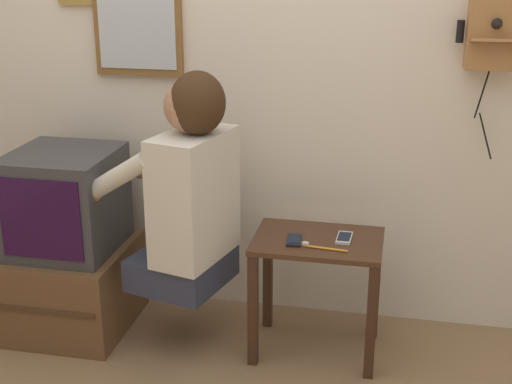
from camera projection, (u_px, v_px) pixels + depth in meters
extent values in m
cube|color=beige|center=(255.00, 44.00, 3.15)|extent=(6.80, 0.05, 2.55)
cube|color=#422819|center=(318.00, 241.00, 2.98)|extent=(0.54, 0.38, 0.02)
cube|color=#382215|center=(253.00, 310.00, 2.96)|extent=(0.04, 0.04, 0.51)
cube|color=#382215|center=(371.00, 322.00, 2.87)|extent=(0.04, 0.04, 0.51)
cube|color=#382215|center=(268.00, 276.00, 3.27)|extent=(0.04, 0.04, 0.51)
cube|color=#382215|center=(375.00, 286.00, 3.17)|extent=(0.04, 0.04, 0.51)
cube|color=#2D3347|center=(182.00, 267.00, 3.08)|extent=(0.44, 0.46, 0.14)
cube|color=beige|center=(194.00, 196.00, 2.94)|extent=(0.31, 0.44, 0.54)
sphere|color=#A37556|center=(191.00, 106.00, 2.82)|extent=(0.22, 0.22, 0.22)
ellipsoid|color=#382314|center=(197.00, 103.00, 2.80)|extent=(0.27, 0.28, 0.26)
cylinder|color=beige|center=(118.00, 176.00, 2.87)|extent=(0.33, 0.15, 0.24)
cylinder|color=beige|center=(165.00, 155.00, 3.16)|extent=(0.33, 0.15, 0.24)
sphere|color=#A37556|center=(93.00, 191.00, 2.95)|extent=(0.09, 0.09, 0.09)
sphere|color=#A37556|center=(140.00, 169.00, 3.24)|extent=(0.09, 0.09, 0.09)
cube|color=brown|center=(68.00, 286.00, 3.30)|extent=(0.57, 0.55, 0.39)
cube|color=#432E1C|center=(38.00, 311.00, 3.04)|extent=(0.52, 0.01, 0.02)
cube|color=#38383A|center=(66.00, 201.00, 3.16)|extent=(0.44, 0.46, 0.45)
cube|color=#280F33|center=(40.00, 220.00, 2.94)|extent=(0.36, 0.01, 0.35)
cube|color=#9E6B3D|center=(494.00, 28.00, 2.86)|extent=(0.21, 0.11, 0.33)
cube|color=#9E6B3D|center=(495.00, 41.00, 2.79)|extent=(0.19, 0.07, 0.03)
cone|color=black|center=(498.00, 24.00, 2.75)|extent=(0.04, 0.05, 0.04)
cylinder|color=black|center=(460.00, 31.00, 2.89)|extent=(0.03, 0.03, 0.09)
cylinder|color=black|center=(482.00, 94.00, 2.93)|extent=(0.04, 0.04, 0.22)
cylinder|color=black|center=(485.00, 136.00, 2.99)|extent=(0.07, 0.06, 0.19)
cube|color=brown|center=(137.00, 1.00, 3.16)|extent=(0.41, 0.03, 0.66)
cube|color=#B2BCC6|center=(135.00, 1.00, 3.14)|extent=(0.36, 0.01, 0.60)
cube|color=black|center=(294.00, 240.00, 2.95)|extent=(0.07, 0.13, 0.01)
cube|color=black|center=(294.00, 239.00, 2.95)|extent=(0.06, 0.10, 0.00)
cube|color=silver|center=(344.00, 238.00, 2.97)|extent=(0.06, 0.13, 0.01)
cube|color=black|center=(344.00, 236.00, 2.97)|extent=(0.05, 0.10, 0.00)
cylinder|color=orange|center=(325.00, 248.00, 2.87)|extent=(0.19, 0.03, 0.01)
cube|color=white|center=(305.00, 243.00, 2.89)|extent=(0.03, 0.01, 0.01)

